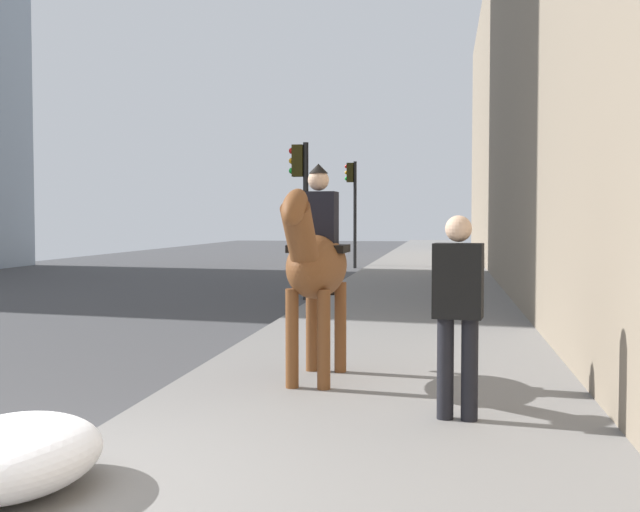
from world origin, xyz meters
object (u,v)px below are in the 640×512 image
(traffic_light_near_curb, at_px, (302,194))
(traffic_light_far_curb, at_px, (353,197))
(pedestrian_greeting, at_px, (458,303))
(mounted_horse_near, at_px, (316,262))

(traffic_light_near_curb, height_order, traffic_light_far_curb, traffic_light_far_curb)
(traffic_light_near_curb, bearing_deg, pedestrian_greeting, -163.00)
(traffic_light_far_curb, bearing_deg, traffic_light_near_curb, -179.06)
(mounted_horse_near, distance_m, pedestrian_greeting, 1.98)
(mounted_horse_near, xyz_separation_m, pedestrian_greeting, (-1.37, -1.42, -0.25))
(mounted_horse_near, bearing_deg, traffic_light_near_curb, -165.88)
(mounted_horse_near, xyz_separation_m, traffic_light_near_curb, (9.24, 1.83, 1.00))
(mounted_horse_near, distance_m, traffic_light_near_curb, 9.47)
(pedestrian_greeting, bearing_deg, mounted_horse_near, 53.46)
(traffic_light_far_curb, bearing_deg, mounted_horse_near, -174.43)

